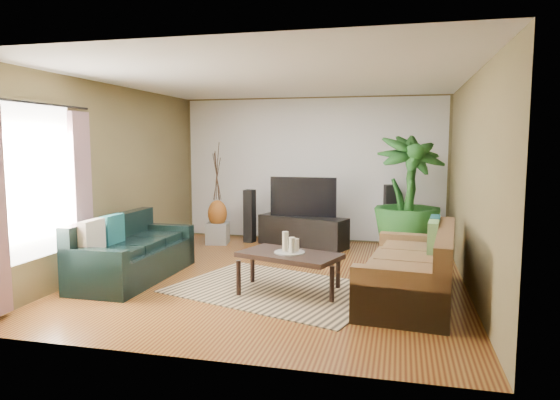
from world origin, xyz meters
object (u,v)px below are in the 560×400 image
(coffee_table, at_px, (289,273))
(television, at_px, (303,197))
(tv_stand, at_px, (303,231))
(speaker_left, at_px, (250,216))
(speaker_right, at_px, (390,216))
(pedestal, at_px, (218,233))
(potted_plant, at_px, (408,196))
(sofa_left, at_px, (135,248))
(vase, at_px, (217,213))
(sofa_right, at_px, (409,263))
(side_table, at_px, (142,247))

(coffee_table, bearing_deg, television, 116.21)
(tv_stand, bearing_deg, speaker_left, -168.15)
(speaker_right, bearing_deg, pedestal, 176.48)
(potted_plant, relative_size, pedestal, 5.14)
(tv_stand, distance_m, potted_plant, 1.97)
(sofa_left, xyz_separation_m, television, (1.83, 2.65, 0.47))
(speaker_right, xyz_separation_m, vase, (-3.08, -0.53, 0.01))
(speaker_right, bearing_deg, speaker_left, 172.59)
(pedestal, bearing_deg, speaker_right, 9.80)
(sofa_left, bearing_deg, pedestal, -5.33)
(speaker_right, bearing_deg, sofa_right, -97.82)
(speaker_left, xyz_separation_m, potted_plant, (2.84, -0.46, 0.50))
(coffee_table, bearing_deg, tv_stand, 116.26)
(television, height_order, potted_plant, potted_plant)
(television, height_order, speaker_right, television)
(tv_stand, relative_size, vase, 3.30)
(sofa_right, distance_m, side_table, 4.12)
(sofa_right, distance_m, vase, 4.23)
(speaker_right, bearing_deg, side_table, -163.07)
(sofa_right, bearing_deg, tv_stand, -139.85)
(vase, distance_m, side_table, 1.79)
(side_table, bearing_deg, television, 38.93)
(coffee_table, bearing_deg, potted_plant, 78.34)
(television, height_order, pedestal, television)
(television, relative_size, side_table, 2.53)
(speaker_left, height_order, side_table, speaker_left)
(sofa_left, relative_size, pedestal, 5.25)
(sofa_left, height_order, pedestal, sofa_left)
(coffee_table, xyz_separation_m, tv_stand, (-0.37, 2.77, 0.02))
(sofa_right, height_order, vase, sofa_right)
(tv_stand, height_order, speaker_right, speaker_right)
(speaker_left, relative_size, speaker_right, 0.89)
(sofa_right, distance_m, speaker_left, 3.99)
(television, distance_m, speaker_right, 1.59)
(speaker_left, xyz_separation_m, vase, (-0.53, -0.27, 0.07))
(speaker_left, bearing_deg, television, 0.95)
(speaker_right, bearing_deg, television, -179.06)
(tv_stand, bearing_deg, coffee_table, -62.90)
(coffee_table, bearing_deg, vase, 145.02)
(vase, height_order, side_table, vase)
(tv_stand, bearing_deg, sofa_left, -105.31)
(television, xyz_separation_m, speaker_left, (-1.04, 0.12, -0.40))
(television, bearing_deg, side_table, -141.07)
(sofa_left, distance_m, speaker_left, 2.88)
(television, distance_m, speaker_left, 1.12)
(speaker_right, height_order, side_table, speaker_right)
(sofa_right, relative_size, potted_plant, 1.10)
(potted_plant, bearing_deg, sofa_right, -89.91)
(sofa_left, xyz_separation_m, speaker_left, (0.79, 2.77, 0.07))
(coffee_table, distance_m, speaker_right, 3.38)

